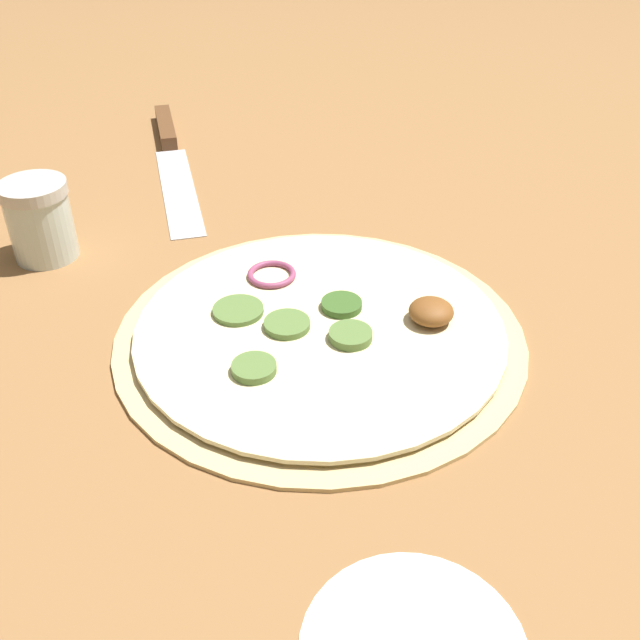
% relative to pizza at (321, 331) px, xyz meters
% --- Properties ---
extents(ground_plane, '(3.00, 3.00, 0.00)m').
position_rel_pizza_xyz_m(ground_plane, '(0.00, 0.00, -0.01)').
color(ground_plane, olive).
extents(pizza, '(0.35, 0.35, 0.03)m').
position_rel_pizza_xyz_m(pizza, '(0.00, 0.00, 0.00)').
color(pizza, '#D6B77A').
rests_on(pizza, ground_plane).
extents(knife, '(0.17, 0.34, 0.02)m').
position_rel_pizza_xyz_m(knife, '(0.25, -0.37, 0.00)').
color(knife, silver).
rests_on(knife, ground_plane).
extents(spice_jar, '(0.06, 0.06, 0.08)m').
position_rel_pizza_xyz_m(spice_jar, '(0.29, -0.09, 0.03)').
color(spice_jar, silver).
rests_on(spice_jar, ground_plane).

